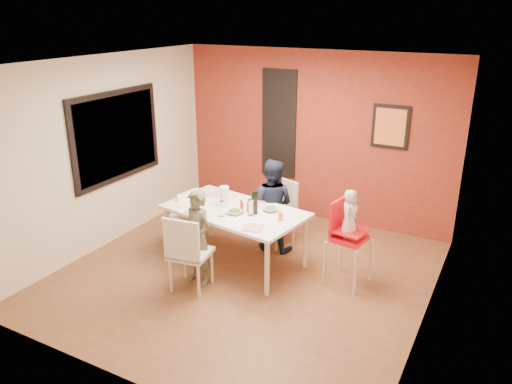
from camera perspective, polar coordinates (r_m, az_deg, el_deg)
The scene contains 35 objects.
ground at distance 6.63m, azimuth -1.24°, elevation -9.35°, with size 4.50×4.50×0.00m, color brown.
ceiling at distance 5.79m, azimuth -1.45°, elevation 14.56°, with size 4.50×4.50×0.02m, color silver.
wall_back at distance 8.03m, azimuth 6.63°, elevation 6.28°, with size 4.50×0.02×2.70m, color beige.
wall_front at distance 4.41m, azimuth -15.98°, elevation -6.50°, with size 4.50×0.02×2.70m, color beige.
wall_left at distance 7.40m, azimuth -16.73°, elevation 4.33°, with size 0.02×4.50×2.70m, color beige.
wall_right at distance 5.40m, azimuth 19.95°, elevation -1.91°, with size 0.02×4.50×2.70m, color beige.
brick_accent_wall at distance 8.01m, azimuth 6.58°, elevation 6.25°, with size 4.50×0.02×2.70m, color maroon.
picture_window_frame at distance 7.47m, azimuth -15.66°, elevation 6.17°, with size 0.05×1.70×1.30m, color black.
picture_window_pane at distance 7.46m, azimuth -15.57°, elevation 6.16°, with size 0.02×1.55×1.15m, color black.
glassblock_strip at distance 8.20m, azimuth 2.66°, elevation 7.76°, with size 0.55×0.03×1.70m, color white.
glassblock_surround at distance 8.19m, azimuth 2.64°, elevation 7.75°, with size 0.60×0.03×1.76m, color black.
art_print_frame at distance 7.58m, azimuth 15.11°, elevation 7.20°, with size 0.54×0.03×0.64m, color black.
art_print_canvas at distance 7.57m, azimuth 15.08°, elevation 7.18°, with size 0.44×0.01×0.54m, color orange.
dining_table at distance 6.64m, azimuth -2.44°, elevation -2.53°, with size 1.99×1.30×0.77m.
chair_near at distance 6.06m, azimuth -7.90°, elevation -6.61°, with size 0.52×0.52×0.99m.
chair_far at distance 7.27m, azimuth 2.81°, elevation -1.90°, with size 0.56×0.56×0.95m.
chair_left at distance 7.25m, azimuth -8.24°, elevation -2.60°, with size 0.47×0.47×0.87m.
high_chair at distance 6.27m, azimuth 10.24°, elevation -4.78°, with size 0.52×0.52×1.09m.
child_near at distance 6.22m, azimuth -6.69°, elevation -5.21°, with size 0.45×0.29×1.23m, color #524F3A.
child_far at distance 7.03m, azimuth 1.78°, elevation -1.48°, with size 0.65×0.51×1.34m, color #151C30.
toddler at distance 6.14m, azimuth 10.65°, elevation -2.42°, with size 0.29×0.19×0.60m, color beige.
plate_near_left at distance 6.57m, azimuth -6.91°, elevation -2.21°, with size 0.22×0.22×0.01m, color white.
plate_far_mid at distance 6.77m, azimuth 0.08°, elevation -1.34°, with size 0.22×0.22×0.01m, color white.
plate_near_right at distance 6.05m, azimuth -0.36°, elevation -4.11°, with size 0.23×0.23×0.01m, color silver.
plate_far_left at distance 7.13m, azimuth -4.68°, elevation -0.28°, with size 0.22×0.22×0.01m, color silver.
salad_bowl_a at distance 6.46m, azimuth -2.46°, elevation -2.28°, with size 0.21×0.21×0.05m, color white.
salad_bowl_b at distance 6.54m, azimuth 1.66°, elevation -1.99°, with size 0.20×0.20×0.05m, color silver.
wine_bottle at distance 6.41m, azimuth -0.16°, elevation -1.19°, with size 0.08×0.08×0.31m, color black.
wine_glass_a at distance 6.37m, azimuth -3.93°, elevation -1.91°, with size 0.07×0.07×0.20m, color white.
wine_glass_b at distance 6.38m, azimuth -0.60°, elevation -1.76°, with size 0.07×0.07×0.21m, color white.
paper_towel_roll at distance 6.66m, azimuth -3.63°, elevation -0.52°, with size 0.12×0.12×0.28m, color white.
condiment_red at distance 6.49m, azimuth -1.57°, elevation -1.76°, with size 0.04×0.04×0.14m, color red.
condiment_green at distance 6.49m, azimuth -0.92°, elevation -1.74°, with size 0.04×0.04×0.14m, color #337125.
condiment_brown at distance 6.60m, azimuth -1.71°, elevation -1.42°, with size 0.03×0.03×0.13m, color brown.
sippy_cup at distance 6.26m, azimuth 2.81°, elevation -2.79°, with size 0.06×0.06×0.11m, color orange.
Camera 1 is at (2.85, -5.01, 3.28)m, focal length 35.00 mm.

